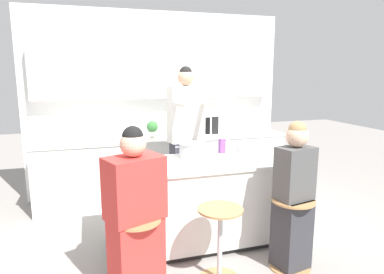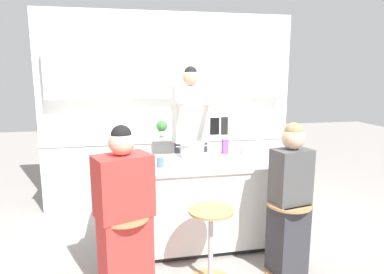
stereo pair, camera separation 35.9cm
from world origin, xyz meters
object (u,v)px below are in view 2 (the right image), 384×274
bar_stool_rightmost (288,234)px  person_wrapped_blanket (124,216)px  person_cooking (191,145)px  banana_bunch (138,166)px  bar_stool_leftmost (126,250)px  coffee_cup_near (160,162)px  cooking_pot (192,150)px  fruit_bowl (249,150)px  microwave (208,125)px  coffee_cup_far (142,159)px  juice_carton (225,146)px  kitchen_island (193,202)px  bar_stool_center (211,242)px  potted_plant (162,128)px  person_seated_near (289,205)px

bar_stool_rightmost → person_wrapped_blanket: (-1.43, 0.02, 0.29)m
person_cooking → banana_bunch: 1.02m
bar_stool_leftmost → coffee_cup_near: coffee_cup_near is taller
cooking_pot → fruit_bowl: cooking_pot is taller
cooking_pot → coffee_cup_near: (-0.38, -0.31, -0.03)m
bar_stool_leftmost → coffee_cup_near: size_ratio=6.59×
bar_stool_leftmost → microwave: bearing=60.4°
person_wrapped_blanket → coffee_cup_far: size_ratio=13.31×
cooking_pot → juice_carton: (0.41, 0.11, 0.00)m
person_cooking → person_wrapped_blanket: bearing=-126.8°
coffee_cup_near → juice_carton: juice_carton is taller
fruit_bowl → kitchen_island: bearing=-159.3°
person_wrapped_blanket → juice_carton: (1.15, 1.02, 0.31)m
fruit_bowl → coffee_cup_near: size_ratio=1.95×
kitchen_island → bar_stool_leftmost: size_ratio=2.63×
kitchen_island → microwave: microwave is taller
kitchen_island → coffee_cup_far: coffee_cup_far is taller
bar_stool_center → coffee_cup_far: 1.12m
cooking_pot → banana_bunch: bearing=-154.1°
bar_stool_center → bar_stool_leftmost: bearing=-179.8°
fruit_bowl → potted_plant: potted_plant is taller
person_cooking → microwave: bearing=55.5°
bar_stool_center → person_seated_near: size_ratio=0.49×
bar_stool_leftmost → kitchen_island: bearing=46.1°
bar_stool_leftmost → coffee_cup_near: 0.91m
bar_stool_leftmost → person_seated_near: size_ratio=0.49×
bar_stool_rightmost → coffee_cup_far: bearing=147.1°
potted_plant → cooking_pot: bearing=-81.3°
kitchen_island → fruit_bowl: bearing=20.7°
person_seated_near → coffee_cup_near: (-1.08, 0.60, 0.29)m
bar_stool_leftmost → person_cooking: bearing=59.8°
cooking_pot → microwave: 1.30m
bar_stool_rightmost → potted_plant: (-0.88, 2.18, 0.66)m
kitchen_island → microwave: (0.50, 1.39, 0.62)m
person_wrapped_blanket → juice_carton: bearing=20.4°
fruit_bowl → banana_bunch: size_ratio=1.44×
bar_stool_center → person_cooking: person_cooking is taller
cooking_pot → bar_stool_leftmost: bearing=-128.4°
person_cooking → fruit_bowl: (0.61, -0.39, -0.01)m
bar_stool_center → banana_bunch: 1.01m
coffee_cup_near → potted_plant: potted_plant is taller
bar_stool_rightmost → fruit_bowl: 1.15m
bar_stool_leftmost → cooking_pot: 1.33m
coffee_cup_far → person_seated_near: bearing=-32.2°
bar_stool_rightmost → microwave: bearing=95.8°
bar_stool_center → juice_carton: bearing=67.6°
person_seated_near → fruit_bowl: bearing=79.3°
banana_bunch → microwave: bearing=54.3°
banana_bunch → microwave: (1.07, 1.49, 0.15)m
kitchen_island → fruit_bowl: (0.71, 0.27, 0.48)m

